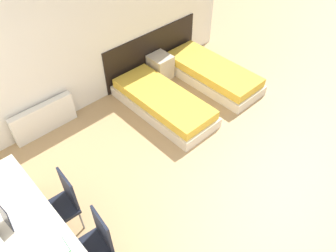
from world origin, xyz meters
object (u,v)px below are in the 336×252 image
(bed_near_window, at_px, (163,103))
(chair_near_notebook, at_px, (95,243))
(nightstand, at_px, (160,67))
(laptop, at_px, (17,216))
(chair_near_laptop, at_px, (63,203))
(bed_near_door, at_px, (212,74))

(bed_near_window, relative_size, chair_near_notebook, 2.18)
(nightstand, bearing_deg, bed_near_window, -129.43)
(bed_near_window, height_order, laptop, laptop)
(bed_near_window, bearing_deg, chair_near_laptop, -160.89)
(chair_near_notebook, bearing_deg, bed_near_window, 38.28)
(chair_near_laptop, relative_size, chair_near_notebook, 1.00)
(bed_near_window, relative_size, chair_near_laptop, 2.18)
(bed_near_window, xyz_separation_m, laptop, (-2.95, -0.88, 0.64))
(chair_near_laptop, xyz_separation_m, laptop, (-0.50, -0.03, 0.31))
(bed_near_window, distance_m, bed_near_door, 1.32)
(bed_near_door, distance_m, nightstand, 1.04)
(chair_near_laptop, distance_m, laptop, 0.59)
(bed_near_door, relative_size, chair_near_laptop, 2.18)
(bed_near_door, height_order, laptop, laptop)
(bed_near_window, height_order, nightstand, nightstand)
(laptop, bearing_deg, chair_near_notebook, -58.67)
(bed_near_window, xyz_separation_m, nightstand, (0.66, 0.80, 0.07))
(bed_near_window, relative_size, laptop, 5.66)
(chair_near_notebook, bearing_deg, laptop, 132.04)
(bed_near_door, bearing_deg, bed_near_window, 180.00)
(laptop, bearing_deg, bed_near_window, 11.62)
(bed_near_door, distance_m, chair_near_laptop, 3.88)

